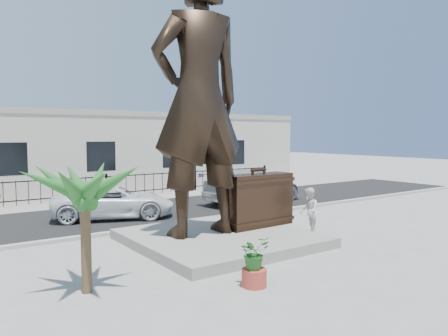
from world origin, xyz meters
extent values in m
plane|color=#9E9991|center=(0.00, 0.00, 0.00)|extent=(100.00, 100.00, 0.00)
cube|color=black|center=(0.00, 8.00, 0.01)|extent=(40.00, 7.00, 0.01)
cube|color=#A5A399|center=(0.00, 4.50, 0.06)|extent=(40.00, 0.25, 0.12)
cube|color=#9E9991|center=(0.00, 12.00, 0.01)|extent=(40.00, 2.50, 0.02)
cube|color=gray|center=(-0.50, 1.50, 0.15)|extent=(5.20, 5.20, 0.30)
cube|color=black|center=(0.00, 12.80, 0.60)|extent=(22.00, 0.10, 1.20)
cube|color=silver|center=(0.00, 17.00, 2.20)|extent=(28.00, 7.00, 4.40)
imported|color=black|center=(-1.11, 1.77, 4.47)|extent=(3.11, 2.10, 8.33)
cube|color=#311F14|center=(1.18, 1.67, 1.18)|extent=(2.54, 0.90, 1.77)
imported|color=white|center=(2.59, 0.69, 0.80)|extent=(0.98, 0.98, 1.60)
imported|color=white|center=(-1.72, 7.29, 0.68)|extent=(5.28, 3.79, 1.33)
imported|color=#AEB0B3|center=(5.46, 7.21, 0.83)|extent=(5.91, 3.13, 1.63)
cylinder|color=#B63C30|center=(-2.12, -2.17, 0.20)|extent=(0.56, 0.56, 0.40)
imported|color=#215C1E|center=(-2.12, -2.17, 0.77)|extent=(0.68, 0.60, 0.75)
camera|label=1|loc=(-8.17, -9.55, 3.40)|focal=35.00mm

